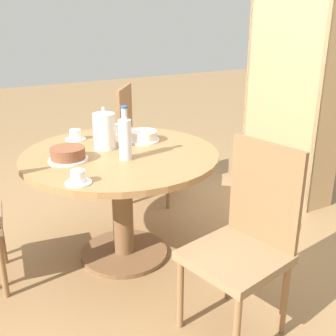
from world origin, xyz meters
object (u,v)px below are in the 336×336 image
(coffee_pot, at_px, (104,130))
(cup_c, at_px, (78,178))
(water_bottle, at_px, (125,138))
(cup_a, at_px, (75,136))
(cake_main, at_px, (68,154))
(chair_b, at_px, (141,143))
(cup_b, at_px, (112,130))
(chair_a, at_px, (245,240))
(bookshelf, at_px, (289,100))
(cake_second, at_px, (144,136))

(coffee_pot, bearing_deg, cup_c, -34.63)
(water_bottle, bearing_deg, cup_a, -165.72)
(cake_main, distance_m, cup_a, 0.41)
(water_bottle, height_order, cake_main, water_bottle)
(chair_b, xyz_separation_m, cup_c, (1.11, -0.87, 0.25))
(cup_c, bearing_deg, cup_b, 147.03)
(coffee_pot, bearing_deg, chair_a, 16.83)
(cup_c, bearing_deg, chair_b, 141.84)
(cup_a, height_order, cup_c, same)
(bookshelf, xyz_separation_m, cake_second, (0.14, -1.40, -0.08))
(coffee_pot, relative_size, cup_a, 1.96)
(chair_b, xyz_separation_m, coffee_pot, (0.64, -0.55, 0.34))
(cake_second, bearing_deg, chair_a, 1.63)
(cup_b, bearing_deg, coffee_pot, -30.07)
(cake_second, distance_m, cup_c, 0.77)
(coffee_pot, bearing_deg, cup_b, 149.93)
(water_bottle, bearing_deg, cake_second, 137.46)
(bookshelf, relative_size, water_bottle, 5.48)
(chair_a, xyz_separation_m, cake_second, (-1.03, -0.03, 0.25))
(cake_main, height_order, cup_b, cake_main)
(coffee_pot, xyz_separation_m, cup_a, (-0.27, -0.10, -0.09))
(chair_b, distance_m, water_bottle, 1.09)
(coffee_pot, relative_size, cake_main, 1.15)
(cake_main, relative_size, cup_c, 1.70)
(chair_b, height_order, water_bottle, water_bottle)
(chair_a, relative_size, cake_main, 4.19)
(chair_a, bearing_deg, chair_b, 159.59)
(chair_b, bearing_deg, water_bottle, -172.69)
(cup_a, xyz_separation_m, cup_b, (-0.01, 0.27, 0.00))
(cup_a, distance_m, cup_c, 0.77)
(chair_a, height_order, cake_second, chair_a)
(cup_b, bearing_deg, cup_a, -87.40)
(chair_b, distance_m, cup_a, 0.79)
(coffee_pot, distance_m, cup_a, 0.30)
(chair_b, relative_size, cake_main, 4.19)
(chair_b, distance_m, cake_second, 0.73)
(chair_a, distance_m, cup_c, 0.86)
(cup_a, bearing_deg, cup_b, 92.60)
(cake_main, bearing_deg, cup_a, 156.75)
(cake_main, bearing_deg, cake_second, 103.36)
(chair_b, xyz_separation_m, cake_main, (0.75, -0.82, 0.26))
(chair_b, bearing_deg, cake_second, -166.14)
(bookshelf, bearing_deg, cup_a, 86.30)
(chair_b, height_order, cake_main, chair_b)
(chair_a, relative_size, cup_c, 7.12)
(chair_b, xyz_separation_m, water_bottle, (0.89, -0.52, 0.35))
(cake_main, height_order, cup_a, cake_main)
(water_bottle, height_order, cup_b, water_bottle)
(cake_main, distance_m, cup_b, 0.58)
(chair_a, xyz_separation_m, water_bottle, (-0.76, -0.28, 0.35))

